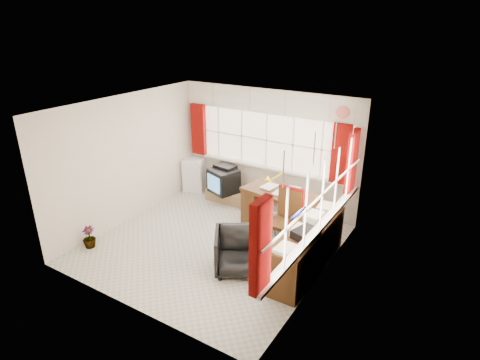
# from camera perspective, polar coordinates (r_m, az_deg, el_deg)

# --- Properties ---
(ground) EXTENTS (4.00, 4.00, 0.00)m
(ground) POSITION_cam_1_polar(r_m,az_deg,el_deg) (7.36, -3.87, -9.05)
(ground) COLOR beige
(ground) RESTS_ON ground
(room_walls) EXTENTS (4.00, 4.00, 4.00)m
(room_walls) POSITION_cam_1_polar(r_m,az_deg,el_deg) (6.71, -4.20, 1.97)
(room_walls) COLOR beige
(room_walls) RESTS_ON ground
(window_back) EXTENTS (3.70, 0.12, 3.60)m
(window_back) POSITION_cam_1_polar(r_m,az_deg,el_deg) (8.45, 3.62, 2.32)
(window_back) COLOR #FFE7C9
(window_back) RESTS_ON room_walls
(window_right) EXTENTS (0.12, 3.70, 3.60)m
(window_right) POSITION_cam_1_polar(r_m,az_deg,el_deg) (6.10, 11.04, -6.32)
(window_right) COLOR #FFE7C9
(window_right) RESTS_ON room_walls
(curtains) EXTENTS (3.83, 3.83, 1.15)m
(curtains) POSITION_cam_1_polar(r_m,az_deg,el_deg) (7.03, 6.40, 2.46)
(curtains) COLOR maroon
(curtains) RESTS_ON room_walls
(overhead_cabinets) EXTENTS (3.98, 3.98, 0.48)m
(overhead_cabinets) POSITION_cam_1_polar(r_m,az_deg,el_deg) (6.83, 7.31, 8.80)
(overhead_cabinets) COLOR white
(overhead_cabinets) RESTS_ON room_walls
(desk) EXTENTS (1.49, 0.89, 0.84)m
(desk) POSITION_cam_1_polar(r_m,az_deg,el_deg) (7.62, 5.64, -4.15)
(desk) COLOR #472D10
(desk) RESTS_ON ground
(desk_lamp) EXTENTS (0.20, 0.19, 0.47)m
(desk_lamp) POSITION_cam_1_polar(r_m,az_deg,el_deg) (7.19, 6.11, 0.19)
(desk_lamp) COLOR yellow
(desk_lamp) RESTS_ON desk
(task_chair) EXTENTS (0.50, 0.52, 1.15)m
(task_chair) POSITION_cam_1_polar(r_m,az_deg,el_deg) (6.95, 6.76, -5.41)
(task_chair) COLOR black
(task_chair) RESTS_ON ground
(office_chair) EXTENTS (1.03, 1.03, 0.69)m
(office_chair) POSITION_cam_1_polar(r_m,az_deg,el_deg) (6.49, -0.25, -10.12)
(office_chair) COLOR black
(office_chair) RESTS_ON ground
(radiator) EXTENTS (0.38, 0.16, 0.56)m
(radiator) POSITION_cam_1_polar(r_m,az_deg,el_deg) (7.36, 5.05, -7.03)
(radiator) COLOR white
(radiator) RESTS_ON ground
(credenza) EXTENTS (0.50, 2.00, 0.85)m
(credenza) POSITION_cam_1_polar(r_m,az_deg,el_deg) (6.60, 9.58, -9.38)
(credenza) COLOR #472D10
(credenza) RESTS_ON ground
(file_tray) EXTENTS (0.39, 0.45, 0.13)m
(file_tray) POSITION_cam_1_polar(r_m,az_deg,el_deg) (6.11, 9.33, -7.53)
(file_tray) COLOR black
(file_tray) RESTS_ON credenza
(tv_bench) EXTENTS (1.40, 0.50, 0.25)m
(tv_bench) POSITION_cam_1_polar(r_m,az_deg,el_deg) (8.84, -0.34, -2.46)
(tv_bench) COLOR #9A774D
(tv_bench) RESTS_ON ground
(crt_tv) EXTENTS (0.71, 0.68, 0.52)m
(crt_tv) POSITION_cam_1_polar(r_m,az_deg,el_deg) (8.71, -2.37, -0.11)
(crt_tv) COLOR black
(crt_tv) RESTS_ON tv_bench
(hifi_stack) EXTENTS (0.59, 0.42, 0.57)m
(hifi_stack) POSITION_cam_1_polar(r_m,az_deg,el_deg) (8.83, -2.11, 0.28)
(hifi_stack) COLOR black
(hifi_stack) RESTS_ON tv_bench
(mini_fridge) EXTENTS (0.60, 0.60, 0.78)m
(mini_fridge) POSITION_cam_1_polar(r_m,az_deg,el_deg) (9.46, -6.50, 0.87)
(mini_fridge) COLOR white
(mini_fridge) RESTS_ON ground
(spray_bottle_a) EXTENTS (0.17, 0.17, 0.32)m
(spray_bottle_a) POSITION_cam_1_polar(r_m,az_deg,el_deg) (8.65, 0.60, -2.79)
(spray_bottle_a) COLOR silver
(spray_bottle_a) RESTS_ON ground
(spray_bottle_b) EXTENTS (0.11, 0.11, 0.17)m
(spray_bottle_b) POSITION_cam_1_polar(r_m,az_deg,el_deg) (8.10, 0.65, -5.17)
(spray_bottle_b) COLOR #84C5B6
(spray_bottle_b) RESTS_ON ground
(flower_vase) EXTENTS (0.29, 0.29, 0.41)m
(flower_vase) POSITION_cam_1_polar(r_m,az_deg,el_deg) (7.64, -20.68, -7.60)
(flower_vase) COLOR black
(flower_vase) RESTS_ON ground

